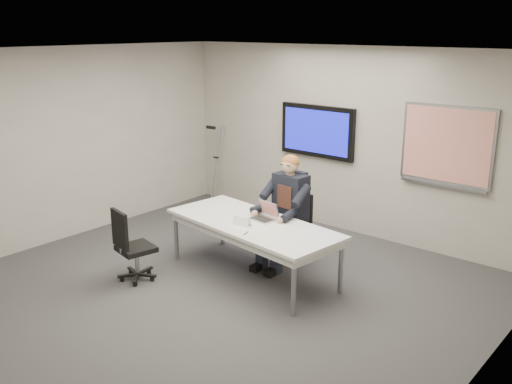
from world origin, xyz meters
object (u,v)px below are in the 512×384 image
Objects in this scene: conference_table at (253,228)px; laptop at (265,215)px; office_chair_far at (293,239)px; seated_person at (282,222)px; office_chair_near at (134,258)px.

conference_table is 0.24m from laptop.
laptop is at bearing -79.33° from office_chair_far.
seated_person is (0.07, 0.50, -0.04)m from conference_table.
laptop is at bearing 84.53° from conference_table.
office_chair_far is 2.88× the size of laptop.
seated_person reaches higher than office_chair_far.
office_chair_far is at bearing -109.44° from office_chair_near.
office_chair_near is at bearing -120.97° from seated_person.
seated_person is 4.57× the size of laptop.
office_chair_far is at bearing 90.72° from conference_table.
seated_person is at bearing 88.84° from conference_table.
seated_person reaches higher than office_chair_near.
seated_person is (-0.01, -0.25, 0.30)m from office_chair_far.
seated_person is at bearing -113.15° from office_chair_near.
conference_table is at bearing -81.51° from office_chair_far.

